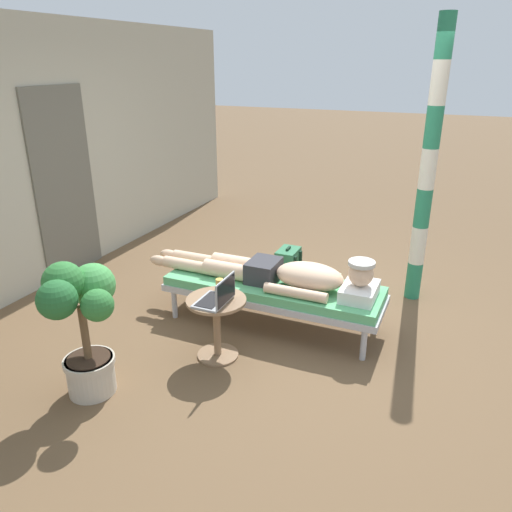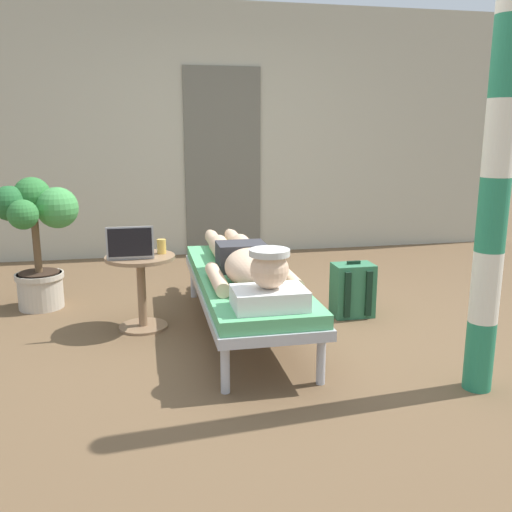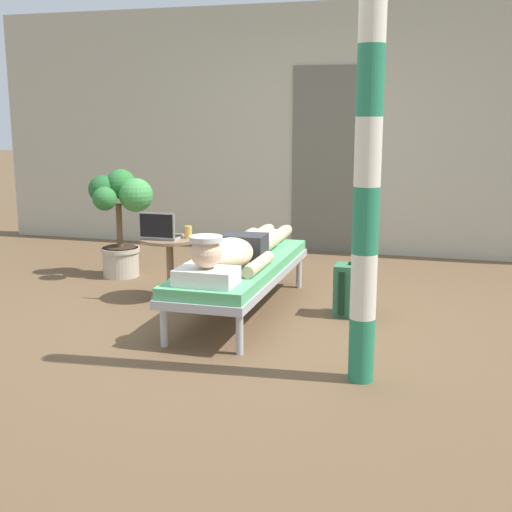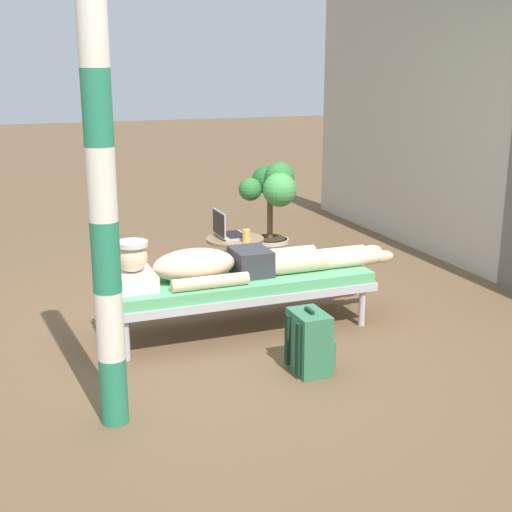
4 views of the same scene
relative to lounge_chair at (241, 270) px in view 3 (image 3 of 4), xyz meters
name	(u,v)px [view 3 (image 3 of 4)]	position (x,y,z in m)	size (l,w,h in m)	color
ground_plane	(251,315)	(0.09, -0.03, -0.35)	(40.00, 40.00, 0.00)	brown
house_wall_back	(311,130)	(0.00, 2.65, 1.00)	(7.60, 0.20, 2.70)	#B2AD99
house_door_panel	(330,161)	(0.24, 2.54, 0.67)	(0.84, 0.03, 2.04)	#625F54
lounge_chair	(241,270)	(0.00, 0.00, 0.00)	(0.63, 1.99, 0.42)	#B7B7BC
person_reclining	(237,251)	(0.00, -0.10, 0.17)	(0.53, 2.17, 0.33)	white
side_table	(170,258)	(-0.69, 0.22, 0.01)	(0.48, 0.48, 0.52)	#8C6B4C
laptop	(160,232)	(-0.75, 0.16, 0.24)	(0.31, 0.24, 0.23)	#A5A8AD
drink_glass	(188,232)	(-0.54, 0.26, 0.23)	(0.06, 0.06, 0.10)	gold
backpack	(354,291)	(0.86, 0.17, -0.15)	(0.30, 0.26, 0.42)	#33724C
potted_plant	(121,213)	(-1.46, 0.86, 0.27)	(0.63, 0.55, 1.02)	#BFB29E
porch_post	(368,152)	(1.08, -1.11, 0.98)	(0.15, 0.15, 2.66)	#267F59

